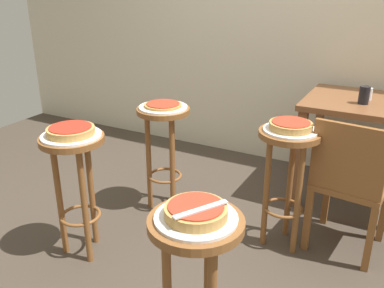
% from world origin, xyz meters
% --- Properties ---
extents(ground_plane, '(6.00, 6.00, 0.00)m').
position_xyz_m(ground_plane, '(0.00, 0.00, 0.00)').
color(ground_plane, '#42382D').
extents(stool_foreground, '(0.36, 0.36, 0.76)m').
position_xyz_m(stool_foreground, '(0.38, -0.73, 0.55)').
color(stool_foreground, brown).
rests_on(stool_foreground, ground_plane).
extents(serving_plate_foreground, '(0.31, 0.31, 0.01)m').
position_xyz_m(serving_plate_foreground, '(0.38, -0.73, 0.76)').
color(serving_plate_foreground, silver).
rests_on(serving_plate_foreground, stool_foreground).
extents(pizza_foreground, '(0.23, 0.23, 0.05)m').
position_xyz_m(pizza_foreground, '(0.38, -0.73, 0.79)').
color(pizza_foreground, tan).
rests_on(pizza_foreground, serving_plate_foreground).
extents(stool_middle, '(0.36, 0.36, 0.76)m').
position_xyz_m(stool_middle, '(-0.62, -0.31, 0.55)').
color(stool_middle, brown).
rests_on(stool_middle, ground_plane).
extents(serving_plate_middle, '(0.33, 0.33, 0.01)m').
position_xyz_m(serving_plate_middle, '(-0.62, -0.31, 0.76)').
color(serving_plate_middle, white).
rests_on(serving_plate_middle, stool_middle).
extents(pizza_middle, '(0.26, 0.26, 0.05)m').
position_xyz_m(pizza_middle, '(-0.62, -0.31, 0.79)').
color(pizza_middle, tan).
rests_on(pizza_middle, serving_plate_middle).
extents(stool_leftside, '(0.36, 0.36, 0.76)m').
position_xyz_m(stool_leftside, '(0.42, 0.35, 0.55)').
color(stool_leftside, brown).
rests_on(stool_leftside, ground_plane).
extents(serving_plate_leftside, '(0.31, 0.31, 0.01)m').
position_xyz_m(serving_plate_leftside, '(0.42, 0.35, 0.76)').
color(serving_plate_leftside, silver).
rests_on(serving_plate_leftside, stool_leftside).
extents(pizza_leftside, '(0.24, 0.24, 0.05)m').
position_xyz_m(pizza_leftside, '(0.42, 0.35, 0.79)').
color(pizza_leftside, tan).
rests_on(pizza_leftside, serving_plate_leftside).
extents(stool_rear, '(0.36, 0.36, 0.76)m').
position_xyz_m(stool_rear, '(-0.45, 0.39, 0.55)').
color(stool_rear, brown).
rests_on(stool_rear, ground_plane).
extents(serving_plate_rear, '(0.33, 0.33, 0.01)m').
position_xyz_m(serving_plate_rear, '(-0.45, 0.39, 0.76)').
color(serving_plate_rear, white).
rests_on(serving_plate_rear, stool_rear).
extents(pizza_rear, '(0.25, 0.25, 0.02)m').
position_xyz_m(pizza_rear, '(-0.45, 0.39, 0.78)').
color(pizza_rear, '#B78442').
rests_on(pizza_rear, serving_plate_rear).
extents(dining_table, '(0.98, 0.72, 0.77)m').
position_xyz_m(dining_table, '(0.81, 1.17, 0.65)').
color(dining_table, brown).
rests_on(dining_table, ground_plane).
extents(cup_near_edge, '(0.07, 0.07, 0.12)m').
position_xyz_m(cup_near_edge, '(0.72, 1.08, 0.83)').
color(cup_near_edge, black).
rests_on(cup_near_edge, dining_table).
extents(condiment_shaker, '(0.04, 0.04, 0.09)m').
position_xyz_m(condiment_shaker, '(0.74, 1.19, 0.81)').
color(condiment_shaker, white).
rests_on(condiment_shaker, dining_table).
extents(wooden_chair, '(0.44, 0.44, 0.85)m').
position_xyz_m(wooden_chair, '(0.77, 0.45, 0.47)').
color(wooden_chair, brown).
rests_on(wooden_chair, ground_plane).
extents(pizza_server_knife, '(0.13, 0.20, 0.01)m').
position_xyz_m(pizza_server_knife, '(0.41, -0.75, 0.82)').
color(pizza_server_knife, silver).
rests_on(pizza_server_knife, pizza_foreground).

